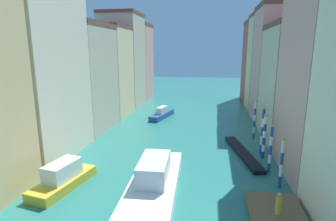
{
  "coord_description": "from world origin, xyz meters",
  "views": [
    {
      "loc": [
        3.86,
        -12.46,
        11.13
      ],
      "look_at": [
        -3.16,
        29.96,
        1.5
      ],
      "focal_mm": 28.79,
      "sensor_mm": 36.0,
      "label": 1
    }
  ],
  "objects_px": {
    "gondola_black": "(243,153)",
    "mooring_pole_2": "(264,136)",
    "waterfront_dock": "(279,220)",
    "person_on_dock": "(279,204)",
    "mooring_pole_0": "(282,162)",
    "motorboat_1": "(162,114)",
    "vaporetto_white": "(154,180)",
    "mooring_pole_4": "(255,120)",
    "mooring_pole_3": "(262,130)",
    "motorboat_0": "(63,178)",
    "mooring_pole_1": "(271,148)"
  },
  "relations": [
    {
      "from": "vaporetto_white",
      "to": "gondola_black",
      "type": "height_order",
      "value": "vaporetto_white"
    },
    {
      "from": "mooring_pole_1",
      "to": "motorboat_1",
      "type": "xyz_separation_m",
      "value": [
        -13.74,
        18.94,
        -1.72
      ]
    },
    {
      "from": "waterfront_dock",
      "to": "mooring_pole_3",
      "type": "bearing_deg",
      "value": 85.73
    },
    {
      "from": "mooring_pole_4",
      "to": "motorboat_0",
      "type": "bearing_deg",
      "value": -138.28
    },
    {
      "from": "mooring_pole_0",
      "to": "vaporetto_white",
      "type": "bearing_deg",
      "value": -168.59
    },
    {
      "from": "mooring_pole_2",
      "to": "mooring_pole_4",
      "type": "xyz_separation_m",
      "value": [
        -0.1,
        6.27,
        0.13
      ]
    },
    {
      "from": "gondola_black",
      "to": "mooring_pole_1",
      "type": "bearing_deg",
      "value": -64.18
    },
    {
      "from": "mooring_pole_4",
      "to": "motorboat_1",
      "type": "relative_size",
      "value": 0.71
    },
    {
      "from": "mooring_pole_1",
      "to": "vaporetto_white",
      "type": "xyz_separation_m",
      "value": [
        -9.87,
        -4.98,
        -1.48
      ]
    },
    {
      "from": "gondola_black",
      "to": "motorboat_1",
      "type": "distance_m",
      "value": 18.99
    },
    {
      "from": "mooring_pole_4",
      "to": "motorboat_0",
      "type": "distance_m",
      "value": 23.31
    },
    {
      "from": "vaporetto_white",
      "to": "motorboat_1",
      "type": "relative_size",
      "value": 1.67
    },
    {
      "from": "mooring_pole_0",
      "to": "mooring_pole_2",
      "type": "bearing_deg",
      "value": 92.35
    },
    {
      "from": "motorboat_1",
      "to": "mooring_pole_4",
      "type": "bearing_deg",
      "value": -34.06
    },
    {
      "from": "person_on_dock",
      "to": "mooring_pole_2",
      "type": "bearing_deg",
      "value": 85.05
    },
    {
      "from": "motorboat_1",
      "to": "mooring_pole_0",
      "type": "bearing_deg",
      "value": -57.3
    },
    {
      "from": "mooring_pole_0",
      "to": "vaporetto_white",
      "type": "xyz_separation_m",
      "value": [
        -10.17,
        -2.05,
        -1.35
      ]
    },
    {
      "from": "mooring_pole_1",
      "to": "mooring_pole_4",
      "type": "relative_size",
      "value": 0.91
    },
    {
      "from": "mooring_pole_0",
      "to": "motorboat_0",
      "type": "height_order",
      "value": "mooring_pole_0"
    },
    {
      "from": "person_on_dock",
      "to": "gondola_black",
      "type": "bearing_deg",
      "value": 94.99
    },
    {
      "from": "gondola_black",
      "to": "mooring_pole_2",
      "type": "bearing_deg",
      "value": -17.44
    },
    {
      "from": "mooring_pole_3",
      "to": "mooring_pole_4",
      "type": "height_order",
      "value": "mooring_pole_3"
    },
    {
      "from": "mooring_pole_0",
      "to": "mooring_pole_4",
      "type": "distance_m",
      "value": 12.63
    },
    {
      "from": "waterfront_dock",
      "to": "motorboat_0",
      "type": "xyz_separation_m",
      "value": [
        -16.52,
        2.21,
        0.55
      ]
    },
    {
      "from": "mooring_pole_2",
      "to": "waterfront_dock",
      "type": "bearing_deg",
      "value": -94.63
    },
    {
      "from": "gondola_black",
      "to": "mooring_pole_4",
      "type": "bearing_deg",
      "value": 71.36
    },
    {
      "from": "gondola_black",
      "to": "motorboat_0",
      "type": "bearing_deg",
      "value": -147.53
    },
    {
      "from": "waterfront_dock",
      "to": "gondola_black",
      "type": "xyz_separation_m",
      "value": [
        -1.08,
        12.04,
        -0.09
      ]
    },
    {
      "from": "person_on_dock",
      "to": "mooring_pole_0",
      "type": "bearing_deg",
      "value": 75.76
    },
    {
      "from": "mooring_pole_2",
      "to": "motorboat_0",
      "type": "relative_size",
      "value": 0.75
    },
    {
      "from": "waterfront_dock",
      "to": "motorboat_0",
      "type": "height_order",
      "value": "motorboat_0"
    },
    {
      "from": "mooring_pole_0",
      "to": "motorboat_1",
      "type": "distance_m",
      "value": 26.04
    },
    {
      "from": "mooring_pole_1",
      "to": "mooring_pole_3",
      "type": "relative_size",
      "value": 0.87
    },
    {
      "from": "mooring_pole_1",
      "to": "motorboat_0",
      "type": "distance_m",
      "value": 18.4
    },
    {
      "from": "vaporetto_white",
      "to": "motorboat_1",
      "type": "height_order",
      "value": "vaporetto_white"
    },
    {
      "from": "mooring_pole_2",
      "to": "motorboat_1",
      "type": "height_order",
      "value": "mooring_pole_2"
    },
    {
      "from": "mooring_pole_2",
      "to": "vaporetto_white",
      "type": "xyz_separation_m",
      "value": [
        -9.91,
        -8.41,
        -1.58
      ]
    },
    {
      "from": "mooring_pole_0",
      "to": "person_on_dock",
      "type": "bearing_deg",
      "value": -104.24
    },
    {
      "from": "mooring_pole_1",
      "to": "mooring_pole_4",
      "type": "bearing_deg",
      "value": 90.36
    },
    {
      "from": "mooring_pole_4",
      "to": "motorboat_1",
      "type": "distance_m",
      "value": 16.63
    },
    {
      "from": "mooring_pole_3",
      "to": "motorboat_0",
      "type": "distance_m",
      "value": 20.52
    },
    {
      "from": "mooring_pole_0",
      "to": "mooring_pole_4",
      "type": "height_order",
      "value": "mooring_pole_4"
    },
    {
      "from": "gondola_black",
      "to": "mooring_pole_0",
      "type": "bearing_deg",
      "value": -72.04
    },
    {
      "from": "mooring_pole_1",
      "to": "motorboat_0",
      "type": "relative_size",
      "value": 0.72
    },
    {
      "from": "mooring_pole_2",
      "to": "mooring_pole_0",
      "type": "bearing_deg",
      "value": -87.65
    },
    {
      "from": "mooring_pole_3",
      "to": "motorboat_1",
      "type": "xyz_separation_m",
      "value": [
        -13.81,
        14.13,
        -2.08
      ]
    },
    {
      "from": "person_on_dock",
      "to": "motorboat_0",
      "type": "bearing_deg",
      "value": 173.07
    },
    {
      "from": "mooring_pole_4",
      "to": "motorboat_0",
      "type": "xyz_separation_m",
      "value": [
        -17.35,
        -15.47,
        -1.74
      ]
    },
    {
      "from": "mooring_pole_0",
      "to": "gondola_black",
      "type": "xyz_separation_m",
      "value": [
        -2.26,
        6.98,
        -2.02
      ]
    },
    {
      "from": "mooring_pole_0",
      "to": "vaporetto_white",
      "type": "distance_m",
      "value": 10.47
    }
  ]
}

